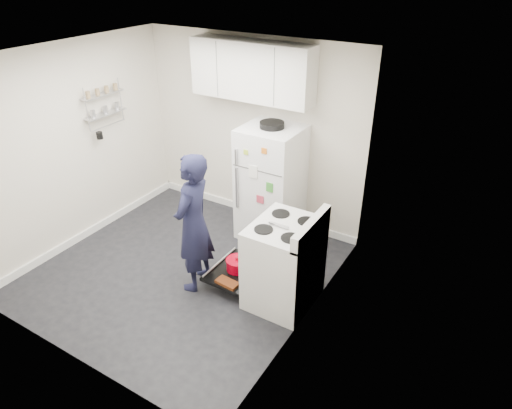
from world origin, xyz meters
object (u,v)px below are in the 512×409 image
Objects in this scene: open_oven_door at (237,268)px; person at (193,224)px; refrigerator at (271,183)px; electric_range at (283,264)px.

open_oven_door is 0.44× the size of person.
open_oven_door is 1.25m from refrigerator.
electric_range is 0.66m from open_oven_door.
refrigerator reaches higher than electric_range.
electric_range is at bearing -54.88° from refrigerator.
person is (-0.38, -0.26, 0.62)m from open_oven_door.
open_oven_door is at bearing 179.65° from electric_range.
open_oven_door is at bearing -80.42° from refrigerator.
refrigerator is at bearing 162.37° from person.
electric_range reaches higher than open_oven_door.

